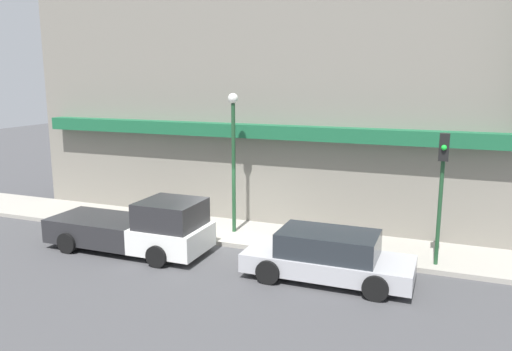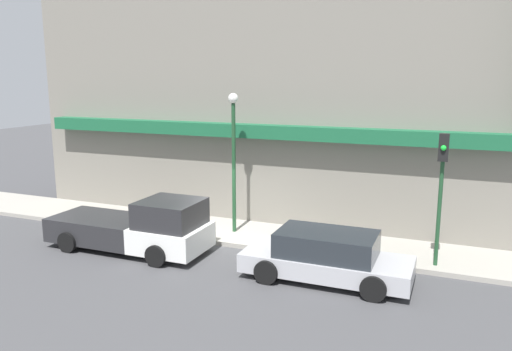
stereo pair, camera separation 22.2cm
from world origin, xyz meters
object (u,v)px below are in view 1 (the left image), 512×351
Objects in this scene: pickup_truck at (138,228)px; fire_hydrant at (302,234)px; street_lamp at (233,146)px; traffic_light at (442,176)px; parked_car at (328,256)px.

pickup_truck is 8.12× the size of fire_hydrant.
street_lamp reaches higher than traffic_light.
fire_hydrant is (4.98, 2.33, -0.31)m from pickup_truck.
pickup_truck is at bearing -168.47° from traffic_light.
fire_hydrant is at bearing 174.33° from traffic_light.
parked_car is 5.63m from street_lamp.
fire_hydrant is 4.97m from traffic_light.
street_lamp is at bearing 171.49° from fire_hydrant.
pickup_truck is 9.73m from traffic_light.
parked_car is 7.01× the size of fire_hydrant.
parked_car is at bearing 1.29° from pickup_truck.
traffic_light is at bearing 12.82° from pickup_truck.
street_lamp is 1.26× the size of traffic_light.
street_lamp is (-4.15, 2.74, 2.64)m from parked_car.
parked_car is at bearing -58.16° from fire_hydrant.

